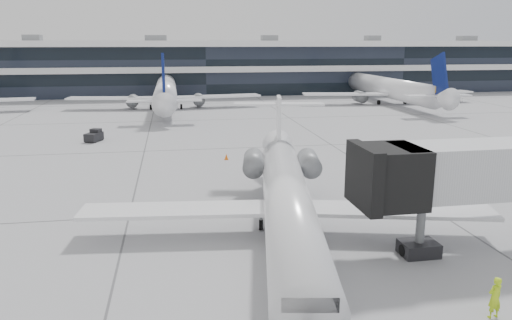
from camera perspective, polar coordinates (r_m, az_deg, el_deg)
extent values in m
plane|color=#959598|center=(33.85, 2.88, -5.55)|extent=(220.00, 220.00, 0.00)
cube|color=black|center=(113.63, -6.12, 10.28)|extent=(170.00, 22.00, 10.00)
cylinder|color=white|center=(27.57, 3.68, -5.07)|extent=(6.58, 23.64, 2.65)
cone|color=white|center=(40.36, 2.56, 1.32)|extent=(3.01, 3.52, 2.51)
cube|color=white|center=(29.05, -9.17, -5.67)|extent=(10.99, 3.61, 0.22)
cube|color=white|center=(29.78, 15.94, -5.55)|extent=(11.08, 5.03, 0.22)
cylinder|color=slate|center=(35.15, -0.28, -0.32)|extent=(2.01, 3.53, 1.47)
cylinder|color=slate|center=(35.33, 6.09, -0.32)|extent=(2.01, 3.53, 1.47)
cube|color=white|center=(39.41, 2.62, 4.07)|extent=(0.70, 2.56, 4.41)
cube|color=white|center=(39.57, 2.62, 6.41)|extent=(7.22, 2.74, 0.16)
cylinder|color=black|center=(30.02, 0.58, -7.41)|extent=(0.34, 0.66, 0.63)
cylinder|color=black|center=(30.18, 6.21, -7.37)|extent=(0.34, 0.66, 0.63)
cube|color=black|center=(25.89, 15.24, -1.74)|extent=(2.77, 3.40, 2.95)
cylinder|color=slate|center=(27.57, 18.26, -7.46)|extent=(0.46, 0.46, 2.95)
cube|color=black|center=(27.97, 18.10, -9.59)|extent=(1.91, 1.50, 0.74)
imported|color=#BFF019|center=(23.03, 25.62, -13.98)|extent=(0.71, 0.54, 1.78)
cone|color=orange|center=(47.62, -3.41, 0.39)|extent=(0.37, 0.37, 0.58)
cube|color=orange|center=(47.68, -3.41, 0.07)|extent=(0.41, 0.41, 0.03)
cube|color=black|center=(59.10, -18.05, 2.55)|extent=(2.03, 2.50, 0.89)
cube|color=black|center=(59.41, -17.84, 3.19)|extent=(1.34, 1.24, 0.49)
cylinder|color=black|center=(60.10, -18.08, 2.40)|extent=(0.33, 0.47, 0.43)
cylinder|color=black|center=(59.54, -17.19, 2.36)|extent=(0.33, 0.47, 0.43)
cylinder|color=black|center=(58.79, -18.87, 2.11)|extent=(0.33, 0.47, 0.43)
cylinder|color=black|center=(58.22, -17.97, 2.07)|extent=(0.33, 0.47, 0.43)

